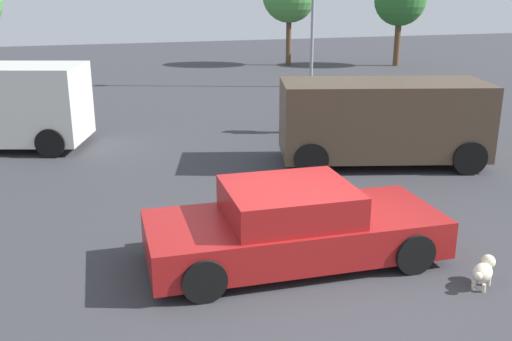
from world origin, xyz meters
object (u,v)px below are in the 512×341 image
object	(u,v)px
dog	(484,270)
suv_dark	(382,120)
sedan_foreground	(293,226)
pedestrian	(290,101)

from	to	relation	value
dog	suv_dark	xyz separation A→B (m)	(1.65, 5.99, 0.86)
sedan_foreground	pedestrian	world-z (taller)	pedestrian
sedan_foreground	dog	world-z (taller)	sedan_foreground
suv_dark	sedan_foreground	bearing A→B (deg)	63.29
dog	suv_dark	bearing A→B (deg)	38.51
dog	suv_dark	size ratio (longest dim) A/B	0.11
suv_dark	pedestrian	bearing A→B (deg)	-59.29
sedan_foreground	suv_dark	distance (m)	5.95
sedan_foreground	dog	size ratio (longest dim) A/B	8.34
sedan_foreground	suv_dark	size ratio (longest dim) A/B	0.90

